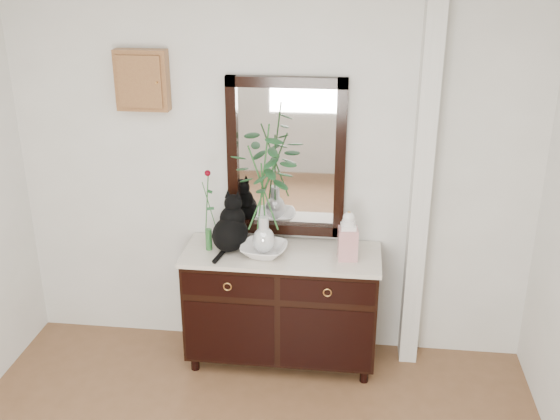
# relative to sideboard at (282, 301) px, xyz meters

# --- Properties ---
(wall_back) EXTENTS (3.60, 0.04, 2.70)m
(wall_back) POSITION_rel_sideboard_xyz_m (-0.10, 0.25, 0.88)
(wall_back) COLOR silver
(wall_back) RESTS_ON ground
(pilaster) EXTENTS (0.12, 0.20, 2.70)m
(pilaster) POSITION_rel_sideboard_xyz_m (0.90, 0.17, 0.88)
(pilaster) COLOR silver
(pilaster) RESTS_ON ground
(sideboard) EXTENTS (1.33, 0.52, 0.82)m
(sideboard) POSITION_rel_sideboard_xyz_m (0.00, 0.00, 0.00)
(sideboard) COLOR black
(sideboard) RESTS_ON ground
(wall_mirror) EXTENTS (0.80, 0.06, 1.10)m
(wall_mirror) POSITION_rel_sideboard_xyz_m (-0.00, 0.24, 0.97)
(wall_mirror) COLOR black
(wall_mirror) RESTS_ON wall_back
(key_cabinet) EXTENTS (0.35, 0.10, 0.40)m
(key_cabinet) POSITION_rel_sideboard_xyz_m (-0.95, 0.21, 1.48)
(key_cabinet) COLOR brown
(key_cabinet) RESTS_ON wall_back
(cat) EXTENTS (0.32, 0.37, 0.38)m
(cat) POSITION_rel_sideboard_xyz_m (-0.35, 0.02, 0.57)
(cat) COLOR black
(cat) RESTS_ON sideboard
(lotus_bowl) EXTENTS (0.34, 0.34, 0.08)m
(lotus_bowl) POSITION_rel_sideboard_xyz_m (-0.11, -0.05, 0.41)
(lotus_bowl) COLOR white
(lotus_bowl) RESTS_ON sideboard
(vase_branches) EXTENTS (0.52, 0.52, 0.90)m
(vase_branches) POSITION_rel_sideboard_xyz_m (-0.11, -0.05, 0.84)
(vase_branches) COLOR silver
(vase_branches) RESTS_ON lotus_bowl
(bud_vase_rose) EXTENTS (0.07, 0.07, 0.58)m
(bud_vase_rose) POSITION_rel_sideboard_xyz_m (-0.50, -0.01, 0.67)
(bud_vase_rose) COLOR #2D6630
(bud_vase_rose) RESTS_ON sideboard
(ginger_jar) EXTENTS (0.14, 0.14, 0.34)m
(ginger_jar) POSITION_rel_sideboard_xyz_m (0.44, -0.03, 0.55)
(ginger_jar) COLOR white
(ginger_jar) RESTS_ON sideboard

